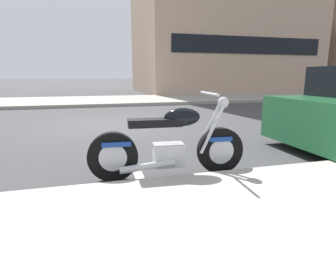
% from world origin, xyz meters
% --- Properties ---
extents(ground_plane, '(260.00, 260.00, 0.00)m').
position_xyz_m(ground_plane, '(0.00, 0.00, 0.00)').
color(ground_plane, '#3D3D3F').
extents(sidewalk_far_curb, '(120.00, 5.00, 0.14)m').
position_xyz_m(sidewalk_far_curb, '(12.00, 7.00, 0.07)').
color(sidewalk_far_curb, gray).
rests_on(sidewalk_far_curb, ground).
extents(parking_stall_stripe, '(0.12, 2.20, 0.01)m').
position_xyz_m(parking_stall_stripe, '(0.00, -3.90, 0.00)').
color(parking_stall_stripe, silver).
rests_on(parking_stall_stripe, ground).
extents(parked_motorcycle, '(2.08, 0.62, 1.12)m').
position_xyz_m(parked_motorcycle, '(0.41, -4.26, 0.43)').
color(parked_motorcycle, black).
rests_on(parked_motorcycle, ground).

